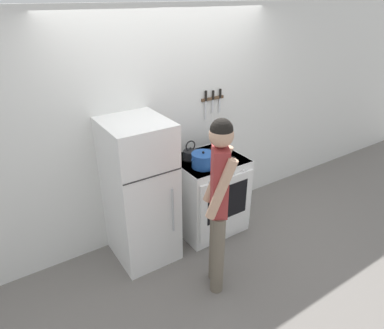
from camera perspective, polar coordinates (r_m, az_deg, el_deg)
name	(u,v)px	position (r m, az deg, el deg)	size (l,w,h in m)	color
ground_plane	(173,220)	(4.47, -3.15, -9.27)	(14.00, 14.00, 0.00)	slate
wall_back	(169,126)	(3.89, -3.84, 6.35)	(10.00, 0.06, 2.55)	silver
refrigerator	(140,193)	(3.58, -8.67, -4.65)	(0.61, 0.69, 1.56)	white
stove_range	(209,194)	(4.09, 2.90, -4.97)	(0.77, 0.71, 0.94)	white
dutch_oven_pot	(203,160)	(3.67, 1.87, 0.73)	(0.30, 0.25, 0.19)	#1E4C9E
tea_kettle	(191,153)	(3.88, -0.23, 1.95)	(0.21, 0.17, 0.21)	black
utensil_jar	(215,144)	(4.07, 3.89, 3.35)	(0.09, 0.09, 0.27)	silver
person	(219,199)	(3.04, 4.47, -5.78)	(0.40, 0.43, 1.74)	#6B6051
wall_knife_strip	(213,98)	(4.07, 3.46, 10.95)	(0.31, 0.03, 0.34)	brown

